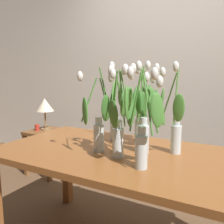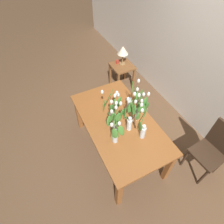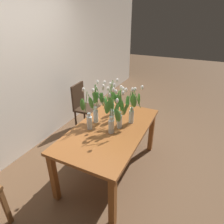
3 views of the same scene
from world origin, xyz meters
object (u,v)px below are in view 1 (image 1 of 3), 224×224
Objects in this scene: tulip_vase_4 at (142,120)px; pillar_candle at (37,127)px; tulip_vase_3 at (118,116)px; tulip_vase_6 at (119,121)px; dining_table at (116,164)px; tulip_vase_2 at (174,125)px; table_lamp at (45,106)px; side_table at (48,140)px; tulip_vase_5 at (145,112)px; tulip_vase_0 at (142,126)px; tulip_vase_1 at (101,120)px.

pillar_candle is at bearing 156.88° from tulip_vase_4.
tulip_vase_3 is 0.98× the size of tulip_vase_6.
tulip_vase_2 reaches higher than dining_table.
tulip_vase_4 reaches higher than table_lamp.
tulip_vase_5 is at bearing -21.29° from side_table.
dining_table is 2.76× the size of tulip_vase_4.
side_table is at bearing 158.71° from tulip_vase_5.
tulip_vase_3 is at bearing 117.98° from tulip_vase_6.
tulip_vase_3 is at bearing 144.63° from tulip_vase_4.
tulip_vase_2 is at bearing -19.32° from pillar_candle.
tulip_vase_0 is at bearing -28.85° from tulip_vase_6.
dining_table is at bearing -159.60° from tulip_vase_2.
dining_table reaches higher than side_table.
table_lamp is (-1.37, 0.92, -0.10)m from tulip_vase_1.
table_lamp is 5.31× the size of pillar_candle.
tulip_vase_1 reaches higher than tulip_vase_3.
tulip_vase_3 is 0.41m from tulip_vase_6.
tulip_vase_5 reaches higher than tulip_vase_0.
side_table is at bearing 145.90° from tulip_vase_1.
side_table is at bearing 157.87° from tulip_vase_2.
tulip_vase_3 is 1.50m from side_table.
tulip_vase_0 is 0.96× the size of tulip_vase_6.
tulip_vase_6 is at bearing -32.41° from side_table.
tulip_vase_5 reaches higher than table_lamp.
table_lamp is at bearing 149.43° from dining_table.
tulip_vase_3 is at bearing 164.38° from tulip_vase_2.
dining_table is 2.96× the size of tulip_vase_0.
tulip_vase_2 is 2.00m from pillar_candle.
tulip_vase_0 is at bearing -32.03° from side_table.
tulip_vase_1 reaches higher than tulip_vase_0.
tulip_vase_2 is at bearing -27.22° from tulip_vase_5.
tulip_vase_6 is (-0.27, -0.23, 0.04)m from tulip_vase_2.
tulip_vase_6 is at bearing -54.65° from dining_table.
pillar_candle is at bearing -129.97° from table_lamp.
tulip_vase_3 is (-0.12, 0.25, 0.28)m from dining_table.
tulip_vase_3 is 1.47m from table_lamp.
tulip_vase_6 is 1.86m from pillar_candle.
side_table is (-1.75, 0.71, -0.49)m from tulip_vase_2.
tulip_vase_0 is at bearing -22.99° from tulip_vase_1.
tulip_vase_3 is at bearing 129.07° from tulip_vase_0.
table_lamp is at bearing 146.14° from tulip_vase_1.
tulip_vase_0 is at bearing -28.96° from pillar_candle.
dining_table is 0.42m from tulip_vase_5.
tulip_vase_6 is 1.81m from table_lamp.
dining_table is at bearing 35.82° from tulip_vase_1.
pillar_candle is at bearing 161.92° from tulip_vase_5.
tulip_vase_6 is at bearing -15.55° from tulip_vase_1.
tulip_vase_0 is 0.48m from tulip_vase_5.
tulip_vase_3 reaches higher than pillar_candle.
tulip_vase_3 is 1.01× the size of side_table.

